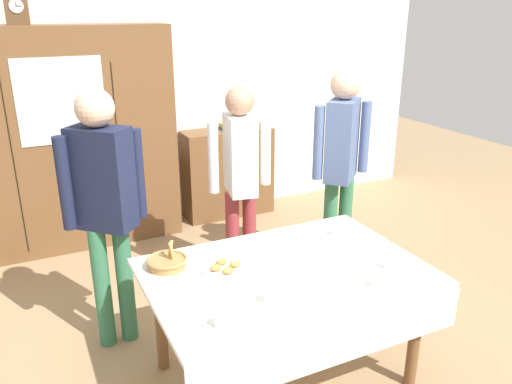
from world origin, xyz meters
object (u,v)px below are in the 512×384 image
object	(u,v)px
dining_table	(289,288)
person_by_cabinet	(240,169)
tea_cup_back_edge	(337,232)
person_behind_table_left	(104,196)
mantel_clock	(16,10)
spoon_far_left	(264,282)
tea_cup_center	(271,298)
tea_cup_mid_left	(222,322)
bookshelf_low	(228,173)
bread_basket	(167,262)
pastry_plate	(226,268)
person_beside_shelf	(341,154)
spoon_center	(203,300)
wall_cabinet	(64,142)
spoon_far_right	(283,246)
book_stack	(227,127)
tea_cup_far_left	(380,283)
tea_cup_front_edge	(390,265)

from	to	relation	value
dining_table	person_by_cabinet	size ratio (longest dim) A/B	0.98
tea_cup_back_edge	person_behind_table_left	bearing A→B (deg)	158.62
mantel_clock	spoon_far_left	size ratio (longest dim) A/B	2.02
tea_cup_center	tea_cup_mid_left	world-z (taller)	same
bookshelf_low	tea_cup_mid_left	world-z (taller)	bookshelf_low
bookshelf_low	bread_basket	size ratio (longest dim) A/B	3.99
dining_table	pastry_plate	world-z (taller)	pastry_plate
person_behind_table_left	person_beside_shelf	bearing A→B (deg)	4.73
dining_table	tea_cup_center	bearing A→B (deg)	-135.94
spoon_center	spoon_far_left	xyz separation A→B (m)	(0.37, 0.02, 0.00)
bread_basket	wall_cabinet	bearing A→B (deg)	97.51
tea_cup_center	person_by_cabinet	world-z (taller)	person_by_cabinet
bookshelf_low	tea_cup_back_edge	distance (m)	2.37
person_beside_shelf	mantel_clock	bearing A→B (deg)	143.66
dining_table	mantel_clock	bearing A→B (deg)	113.61
spoon_far_right	person_beside_shelf	size ratio (longest dim) A/B	0.07
person_by_cabinet	person_beside_shelf	world-z (taller)	person_beside_shelf
tea_cup_mid_left	person_by_cabinet	xyz separation A→B (m)	(0.78, 1.52, 0.22)
book_stack	spoon_far_left	size ratio (longest dim) A/B	1.91
tea_cup_mid_left	person_by_cabinet	bearing A→B (deg)	62.89
tea_cup_center	bread_basket	world-z (taller)	bread_basket
pastry_plate	person_beside_shelf	world-z (taller)	person_beside_shelf
tea_cup_mid_left	bread_basket	xyz separation A→B (m)	(-0.06, 0.69, 0.01)
tea_cup_far_left	spoon_center	world-z (taller)	tea_cup_far_left
mantel_clock	person_behind_table_left	xyz separation A→B (m)	(0.28, -1.75, -1.09)
tea_cup_center	tea_cup_back_edge	size ratio (longest dim) A/B	1.00
bookshelf_low	bread_basket	distance (m)	2.65
dining_table	spoon_far_right	world-z (taller)	spoon_far_right
person_behind_table_left	person_by_cabinet	bearing A→B (deg)	18.43
tea_cup_mid_left	person_behind_table_left	distance (m)	1.24
tea_cup_far_left	person_by_cabinet	world-z (taller)	person_by_cabinet
person_by_cabinet	person_behind_table_left	bearing A→B (deg)	-161.57
bread_basket	person_beside_shelf	distance (m)	1.78
tea_cup_front_edge	bookshelf_low	bearing A→B (deg)	86.44
mantel_clock	tea_cup_front_edge	xyz separation A→B (m)	(1.68, -2.80, -1.38)
book_stack	tea_cup_back_edge	distance (m)	2.36
person_by_cabinet	person_beside_shelf	size ratio (longest dim) A/B	0.94
person_beside_shelf	spoon_far_right	bearing A→B (deg)	-142.42
book_stack	bread_basket	distance (m)	2.64
dining_table	book_stack	world-z (taller)	book_stack
dining_table	bread_basket	world-z (taller)	bread_basket
pastry_plate	person_by_cabinet	xyz separation A→B (m)	(0.55, 1.02, 0.23)
spoon_far_right	wall_cabinet	bearing A→B (deg)	114.37
tea_cup_far_left	person_behind_table_left	bearing A→B (deg)	135.49
tea_cup_far_left	spoon_far_right	world-z (taller)	tea_cup_far_left
tea_cup_front_edge	wall_cabinet	bearing A→B (deg)	117.34
dining_table	tea_cup_far_left	xyz separation A→B (m)	(0.36, -0.35, 0.13)
pastry_plate	spoon_far_right	distance (m)	0.47
pastry_plate	spoon_far_right	bearing A→B (deg)	15.65
spoon_center	person_beside_shelf	distance (m)	1.93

